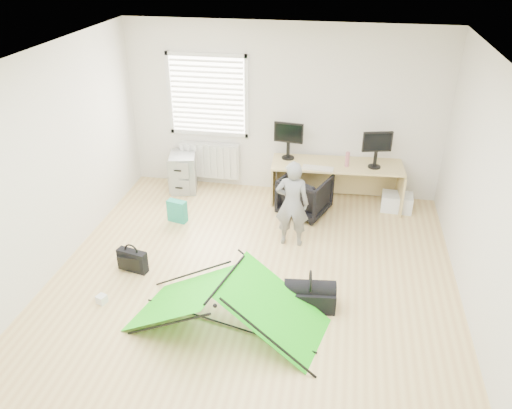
% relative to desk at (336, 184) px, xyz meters
% --- Properties ---
extents(ground, '(5.50, 5.50, 0.00)m').
position_rel_desk_xyz_m(ground, '(-0.91, -2.38, -0.34)').
color(ground, '#D6B472').
rests_on(ground, ground).
extents(back_wall, '(5.00, 0.02, 2.70)m').
position_rel_desk_xyz_m(back_wall, '(-0.91, 0.37, 1.01)').
color(back_wall, silver).
rests_on(back_wall, ground).
extents(window, '(1.20, 0.06, 1.20)m').
position_rel_desk_xyz_m(window, '(-2.11, 0.33, 1.21)').
color(window, silver).
rests_on(window, back_wall).
extents(radiator, '(1.00, 0.12, 0.60)m').
position_rel_desk_xyz_m(radiator, '(-2.11, 0.29, 0.11)').
color(radiator, silver).
rests_on(radiator, back_wall).
extents(desk, '(2.04, 0.77, 0.68)m').
position_rel_desk_xyz_m(desk, '(0.00, 0.00, 0.00)').
color(desk, tan).
rests_on(desk, ground).
extents(filing_cabinet, '(0.52, 0.62, 0.63)m').
position_rel_desk_xyz_m(filing_cabinet, '(-2.50, 0.05, -0.02)').
color(filing_cabinet, '#96999B').
rests_on(filing_cabinet, ground).
extents(monitor_left, '(0.46, 0.15, 0.43)m').
position_rel_desk_xyz_m(monitor_left, '(-0.78, 0.08, 0.56)').
color(monitor_left, black).
rests_on(monitor_left, desk).
extents(monitor_right, '(0.45, 0.20, 0.42)m').
position_rel_desk_xyz_m(monitor_right, '(0.55, -0.03, 0.55)').
color(monitor_right, black).
rests_on(monitor_right, desk).
extents(keyboard, '(0.48, 0.19, 0.02)m').
position_rel_desk_xyz_m(keyboard, '(-0.28, -0.24, 0.35)').
color(keyboard, beige).
rests_on(keyboard, desk).
extents(thermos, '(0.07, 0.07, 0.23)m').
position_rel_desk_xyz_m(thermos, '(0.14, -0.06, 0.46)').
color(thermos, '#AE616E').
rests_on(thermos, desk).
extents(office_chair, '(0.87, 0.88, 0.62)m').
position_rel_desk_xyz_m(office_chair, '(-0.44, -0.41, -0.03)').
color(office_chair, black).
rests_on(office_chair, ground).
extents(person, '(0.46, 0.31, 1.24)m').
position_rel_desk_xyz_m(person, '(-0.55, -1.29, 0.28)').
color(person, slate).
rests_on(person, ground).
extents(kite, '(2.23, 1.37, 0.64)m').
position_rel_desk_xyz_m(kite, '(-1.03, -3.07, -0.02)').
color(kite, '#1FDD15').
rests_on(kite, ground).
extents(storage_crate, '(0.48, 0.35, 0.26)m').
position_rel_desk_xyz_m(storage_crate, '(0.96, -0.04, -0.21)').
color(storage_crate, white).
rests_on(storage_crate, ground).
extents(tote_bag, '(0.31, 0.19, 0.34)m').
position_rel_desk_xyz_m(tote_bag, '(-2.28, -0.99, -0.17)').
color(tote_bag, '#1F9177').
rests_on(tote_bag, ground).
extents(laptop_bag, '(0.41, 0.20, 0.29)m').
position_rel_desk_xyz_m(laptop_bag, '(-2.45, -2.28, -0.19)').
color(laptop_bag, black).
rests_on(laptop_bag, ground).
extents(white_box, '(0.13, 0.13, 0.10)m').
position_rel_desk_xyz_m(white_box, '(-2.57, -2.96, -0.29)').
color(white_box, silver).
rests_on(white_box, ground).
extents(duffel_bag, '(0.62, 0.36, 0.26)m').
position_rel_desk_xyz_m(duffel_bag, '(-0.17, -2.59, -0.21)').
color(duffel_bag, black).
rests_on(duffel_bag, ground).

